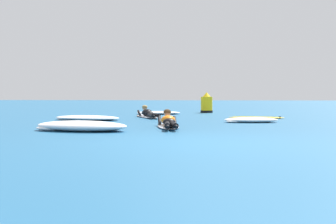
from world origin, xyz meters
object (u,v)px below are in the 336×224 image
(surfer_near, at_px, (168,123))
(channel_marker_buoy, at_px, (207,104))
(surfer_far, at_px, (148,114))
(drifting_surfboard, at_px, (257,118))

(surfer_near, height_order, channel_marker_buoy, channel_marker_buoy)
(surfer_near, relative_size, surfer_far, 0.96)
(surfer_far, xyz_separation_m, drifting_surfboard, (4.29, -0.05, -0.10))
(surfer_near, distance_m, channel_marker_buoy, 9.65)
(surfer_near, distance_m, drifting_surfboard, 5.52)
(surfer_far, bearing_deg, surfer_near, -72.94)
(surfer_far, xyz_separation_m, channel_marker_buoy, (2.20, 4.83, 0.30))
(surfer_near, xyz_separation_m, drifting_surfboard, (2.83, 4.74, -0.10))
(surfer_near, bearing_deg, drifting_surfboard, 59.20)
(drifting_surfboard, distance_m, channel_marker_buoy, 5.32)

